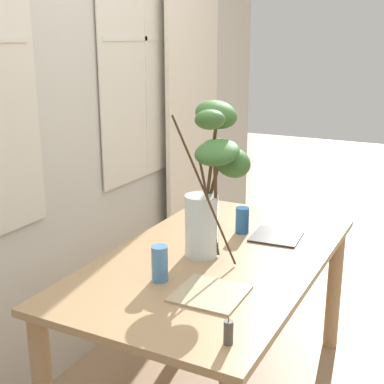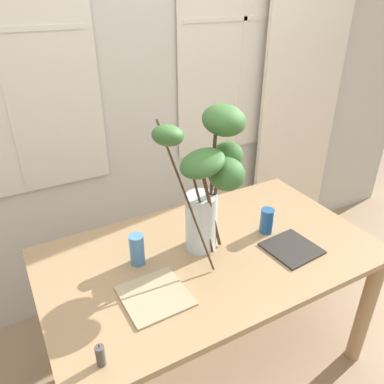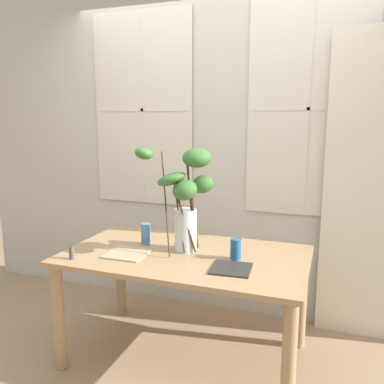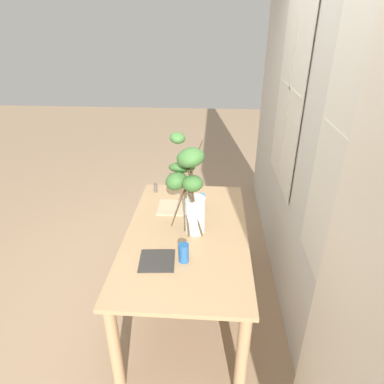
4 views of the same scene
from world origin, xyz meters
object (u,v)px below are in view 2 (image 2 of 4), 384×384
drinking_glass_blue_left (137,250)px  plate_square_right (292,248)px  dining_table (210,271)px  vase_with_branches (210,181)px  drinking_glass_blue_right (267,221)px  pillar_candle (101,356)px  plate_square_left (155,296)px

drinking_glass_blue_left → plate_square_right: 0.73m
dining_table → vase_with_branches: size_ratio=2.22×
dining_table → drinking_glass_blue_right: bearing=1.4°
plate_square_right → drinking_glass_blue_left: bearing=159.1°
dining_table → pillar_candle: pillar_candle is taller
vase_with_branches → drinking_glass_blue_right: (0.33, -0.01, -0.30)m
drinking_glass_blue_left → plate_square_right: size_ratio=0.64×
drinking_glass_blue_right → dining_table: bearing=-178.6°
vase_with_branches → plate_square_right: vase_with_branches is taller
drinking_glass_blue_right → plate_square_right: drinking_glass_blue_right is taller
plate_square_right → pillar_candle: pillar_candle is taller
drinking_glass_blue_right → plate_square_left: (-0.68, -0.15, -0.06)m
plate_square_right → pillar_candle: 0.99m
drinking_glass_blue_left → plate_square_left: bearing=-95.0°
vase_with_branches → drinking_glass_blue_right: bearing=-1.8°
drinking_glass_blue_right → pillar_candle: drinking_glass_blue_right is taller
drinking_glass_blue_right → pillar_candle: 1.02m
vase_with_branches → plate_square_right: (0.35, -0.18, -0.36)m
plate_square_left → plate_square_right: bearing=-2.2°
plate_square_left → dining_table: bearing=21.8°
pillar_candle → drinking_glass_blue_left: bearing=55.1°
drinking_glass_blue_right → plate_square_right: bearing=-84.6°
dining_table → pillar_candle: 0.73m
plate_square_left → plate_square_right: size_ratio=1.12×
dining_table → plate_square_left: 0.40m
drinking_glass_blue_right → plate_square_left: size_ratio=0.51×
drinking_glass_blue_left → plate_square_right: drinking_glass_blue_left is taller
dining_table → plate_square_right: bearing=-25.5°
dining_table → plate_square_right: 0.41m
dining_table → plate_square_left: (-0.35, -0.14, 0.12)m
plate_square_left → drinking_glass_blue_right: bearing=12.2°
drinking_glass_blue_right → plate_square_left: 0.70m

